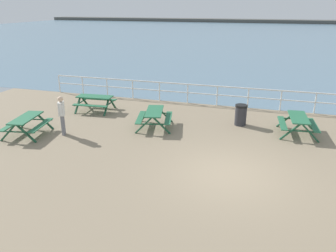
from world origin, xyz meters
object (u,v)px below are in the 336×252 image
Objects in this scene: litter_bin at (241,115)px; picnic_table_near_right at (154,115)px; visitor at (62,113)px; picnic_table_far_right at (26,122)px; picnic_table_mid_centre at (95,100)px; picnic_table_far_left at (298,121)px.

picnic_table_near_right is at bearing -158.26° from litter_bin.
litter_bin is (7.01, 3.41, -0.47)m from visitor.
picnic_table_mid_centre is at bearing -25.83° from picnic_table_far_right.
picnic_table_near_right and picnic_table_far_left have the same top height.
picnic_table_far_right is 1.55m from visitor.
picnic_table_near_right is 3.92m from visitor.
picnic_table_near_right is 1.10× the size of picnic_table_far_left.
picnic_table_far_right is at bearing -155.26° from litter_bin.
picnic_table_mid_centre is at bearing 69.33° from visitor.
picnic_table_near_right is 2.22× the size of litter_bin.
visitor is at bearing -88.52° from picnic_table_mid_centre.
picnic_table_far_left is at bearing -10.86° from litter_bin.
litter_bin is at bearing -0.75° from visitor.
visitor reaches higher than litter_bin.
visitor is at bearing -81.91° from picnic_table_far_right.
visitor is (1.43, 0.48, 0.36)m from picnic_table_far_right.
picnic_table_near_right is 1.10× the size of picnic_table_mid_centre.
litter_bin is at bearing 74.28° from picnic_table_far_left.
visitor is at bearing 106.40° from picnic_table_near_right.
litter_bin is (7.37, -0.00, -0.10)m from picnic_table_mid_centre.
visitor is (-3.38, -1.96, 0.36)m from picnic_table_near_right.
litter_bin is at bearing -81.99° from picnic_table_near_right.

